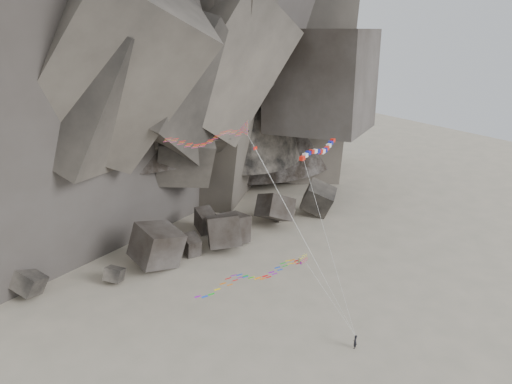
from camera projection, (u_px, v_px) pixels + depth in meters
ground at (286, 346)px, 65.82m from camera, size 260.00×260.00×0.00m
headland at (87, 9)px, 105.53m from camera, size 110.00×70.00×84.00m
boulder_field at (227, 231)px, 94.11m from camera, size 64.68×16.05×9.07m
kite_flyer at (355, 341)px, 65.04m from camera, size 0.93×0.80×2.26m
delta_kite at (203, 138)px, 54.48m from camera, size 21.01×10.69×28.24m
banner_kite at (319, 151)px, 63.34m from camera, size 9.15×10.85×23.77m
parafoil_kite at (248, 277)px, 56.92m from camera, size 21.02×4.81×12.07m
pennant_kite at (283, 201)px, 59.32m from camera, size 10.29×8.52×25.08m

